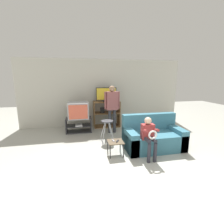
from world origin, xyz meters
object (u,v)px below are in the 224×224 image
Objects in this scene: snack_table at (115,143)px; couch at (153,137)px; person_seated_child at (149,134)px; folding_stool at (107,125)px; remote_control_white at (113,141)px; media_shelf at (107,114)px; television_main at (78,110)px; tv_stand at (79,125)px; television_flat at (106,95)px; person_standing_adult at (112,105)px; remote_control_black at (117,141)px.

couch is (1.10, 0.20, -0.00)m from snack_table.
folding_stool is at bearing 122.88° from person_seated_child.
media_shelf is at bearing 78.76° from remote_control_white.
person_seated_child is at bearing -54.61° from television_main.
tv_stand is 0.90× the size of person_seated_child.
person_seated_child reaches higher than snack_table.
couch is at bearing -67.48° from television_flat.
media_shelf is at bearing 94.89° from person_standing_adult.
tv_stand is 1.37× the size of folding_stool.
remote_control_black is 0.09× the size of couch.
remote_control_white is at bearing -175.28° from remote_control_black.
couch is at bearing 55.04° from person_seated_child.
person_standing_adult reaches higher than television_flat.
remote_control_white is (-0.05, 0.03, 0.06)m from snack_table.
remote_control_black is 0.14× the size of person_seated_child.
remote_control_white is at bearing -171.47° from couch.
folding_stool is 0.66× the size of person_seated_child.
television_flat is 1.19× the size of folding_stool.
person_standing_adult is at bearing 81.14° from snack_table.
media_shelf is 2.66× the size of snack_table.
remote_control_black is (0.05, -0.01, 0.06)m from snack_table.
couch is at bearing 40.48° from remote_control_black.
remote_control_white is at bearing -95.68° from television_flat.
tv_stand is at bearing 137.85° from couch.
person_seated_child reaches higher than remote_control_black.
tv_stand is 6.23× the size of remote_control_white.
television_main is 2.16m from remote_control_white.
folding_stool is at bearing 84.38° from remote_control_white.
person_standing_adult reaches higher than media_shelf.
person_standing_adult is at bearing -15.51° from television_main.
snack_table is 0.08m from remote_control_white.
couch is (0.91, -2.19, -0.96)m from television_flat.
tv_stand is 0.89× the size of media_shelf.
snack_table is 0.08m from remote_control_black.
media_shelf is at bearing 22.30° from television_main.
remote_control_black is at bearing 157.16° from person_seated_child.
tv_stand is 1.15× the size of television_flat.
folding_stool is 1.36m from couch.
person_seated_child is (0.79, -0.34, 0.23)m from remote_control_white.
person_standing_adult reaches higher than television_main.
person_standing_adult is (1.14, -0.32, 0.21)m from television_main.
media_shelf is at bearing 21.53° from tv_stand.
television_flat reaches higher than snack_table.
remote_control_black is (-0.14, -2.41, -0.89)m from television_flat.
media_shelf is 2.44m from remote_control_black.
television_main is 2.22m from snack_table.
media_shelf is 2.41m from couch.
television_flat is 1.67m from folding_stool.
folding_stool is at bearing 124.68° from remote_control_black.
person_standing_adult is 2.07m from person_seated_child.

